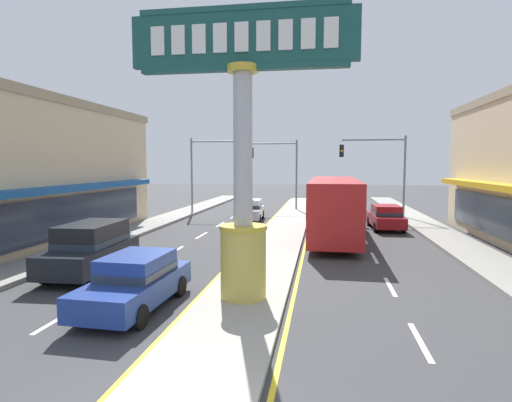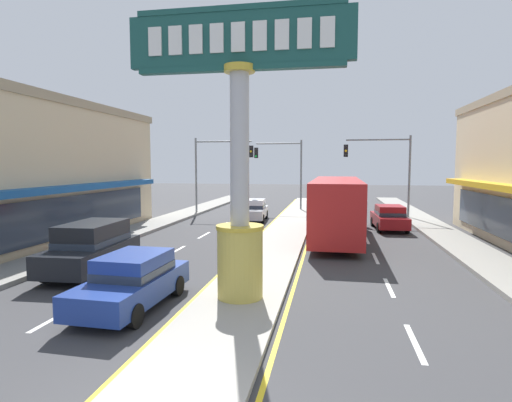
# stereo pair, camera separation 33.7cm
# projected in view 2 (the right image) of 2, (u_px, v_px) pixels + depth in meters

# --- Properties ---
(median_strip) EXTENTS (2.54, 52.00, 0.14)m
(median_strip) POSITION_uv_depth(u_px,v_px,m) (283.00, 236.00, 23.34)
(median_strip) COLOR #A39E93
(median_strip) RESTS_ON ground
(sidewalk_left) EXTENTS (2.27, 60.00, 0.18)m
(sidewalk_left) POSITION_uv_depth(u_px,v_px,m) (116.00, 237.00, 22.97)
(sidewalk_left) COLOR gray
(sidewalk_left) RESTS_ON ground
(sidewalk_right) EXTENTS (2.27, 60.00, 0.18)m
(sidewalk_right) POSITION_uv_depth(u_px,v_px,m) (467.00, 249.00, 19.78)
(sidewalk_right) COLOR gray
(sidewalk_right) RESTS_ON ground
(lane_markings) EXTENTS (9.28, 52.00, 0.01)m
(lane_markings) POSITION_uv_depth(u_px,v_px,m) (280.00, 242.00, 22.02)
(lane_markings) COLOR silver
(lane_markings) RESTS_ON ground
(district_sign) EXTENTS (6.52, 1.41, 8.38)m
(district_sign) POSITION_uv_depth(u_px,v_px,m) (240.00, 162.00, 12.11)
(district_sign) COLOR gold
(district_sign) RESTS_ON median_strip
(traffic_light_left_side) EXTENTS (4.86, 0.46, 6.20)m
(traffic_light_left_side) POSITION_uv_depth(u_px,v_px,m) (217.00, 162.00, 33.67)
(traffic_light_left_side) COLOR slate
(traffic_light_left_side) RESTS_ON ground
(traffic_light_right_side) EXTENTS (4.86, 0.46, 6.20)m
(traffic_light_right_side) POSITION_uv_depth(u_px,v_px,m) (385.00, 162.00, 30.95)
(traffic_light_right_side) COLOR slate
(traffic_light_right_side) RESTS_ON ground
(traffic_light_median_far) EXTENTS (4.20, 0.46, 6.20)m
(traffic_light_median_far) POSITION_uv_depth(u_px,v_px,m) (284.00, 163.00, 36.70)
(traffic_light_median_far) COLOR slate
(traffic_light_median_far) RESTS_ON ground
(sedan_near_right_lane) EXTENTS (1.97, 4.37, 1.53)m
(sedan_near_right_lane) POSITION_uv_depth(u_px,v_px,m) (133.00, 280.00, 11.93)
(sedan_near_right_lane) COLOR navy
(sedan_near_right_lane) RESTS_ON ground
(sedan_far_right_lane) EXTENTS (1.97, 4.37, 1.53)m
(sedan_far_right_lane) POSITION_uv_depth(u_px,v_px,m) (389.00, 217.00, 26.11)
(sedan_far_right_lane) COLOR maroon
(sedan_far_right_lane) RESTS_ON ground
(bus_near_left_lane) EXTENTS (2.67, 11.23, 3.26)m
(bus_near_left_lane) POSITION_uv_depth(u_px,v_px,m) (336.00, 205.00, 23.09)
(bus_near_left_lane) COLOR #B21E1E
(bus_near_left_lane) RESTS_ON ground
(sedan_mid_left_lane) EXTENTS (2.02, 4.39, 1.53)m
(sedan_mid_left_lane) POSITION_uv_depth(u_px,v_px,m) (253.00, 210.00, 30.34)
(sedan_mid_left_lane) COLOR silver
(sedan_mid_left_lane) RESTS_ON ground
(suv_far_left_oncoming) EXTENTS (2.12, 4.68, 1.90)m
(suv_far_left_oncoming) POSITION_uv_depth(u_px,v_px,m) (92.00, 247.00, 15.74)
(suv_far_left_oncoming) COLOR black
(suv_far_left_oncoming) RESTS_ON ground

